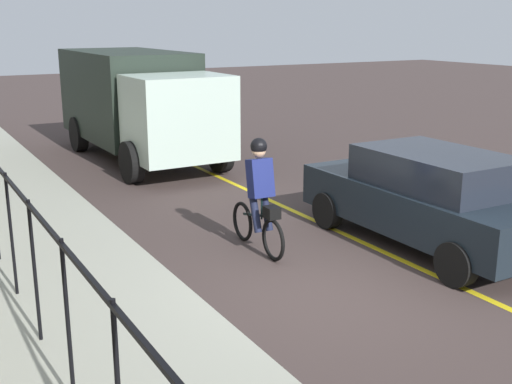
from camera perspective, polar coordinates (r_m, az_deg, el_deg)
ground_plane at (r=8.88m, az=7.00°, el=-8.75°), size 80.00×80.00×0.00m
lane_line_centre at (r=9.86m, az=14.54°, el=-6.66°), size 36.00×0.12×0.01m
sidewalk at (r=7.51m, az=-14.93°, el=-13.18°), size 40.00×3.20×0.15m
iron_fence at (r=7.89m, az=-20.23°, el=-2.67°), size 15.71×0.04×1.60m
cyclist_lead at (r=10.01m, az=0.32°, el=-0.37°), size 1.71×0.37×1.83m
patrol_sedan at (r=10.68m, az=15.04°, el=-0.39°), size 4.40×1.92×1.58m
box_truck_background at (r=17.25m, az=-10.43°, el=8.00°), size 6.73×2.59×2.78m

